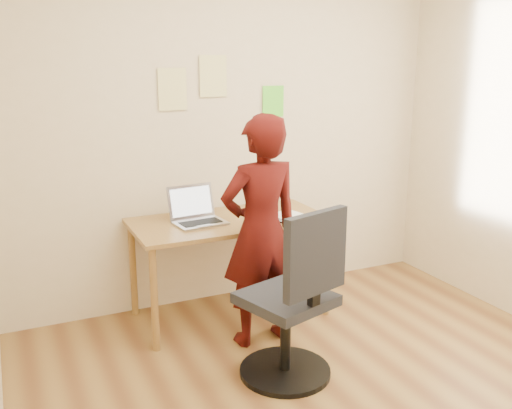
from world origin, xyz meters
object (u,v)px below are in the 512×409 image
phone (281,221)px  office_chair (294,308)px  desk (230,231)px  person (261,232)px  laptop (197,215)px

phone → office_chair: size_ratio=0.13×
desk → office_chair: office_chair is taller
phone → person: size_ratio=0.09×
phone → office_chair: office_chair is taller
office_chair → phone: bearing=51.3°
laptop → phone: size_ratio=2.81×
office_chair → person: (0.03, 0.52, 0.31)m
laptop → person: size_ratio=0.24×
laptop → phone: laptop is taller
desk → laptop: laptop is taller
laptop → office_chair: size_ratio=0.35×
laptop → desk: bearing=-11.4°
phone → person: (-0.28, -0.24, 0.02)m
office_chair → person: person is taller
laptop → phone: 0.60m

